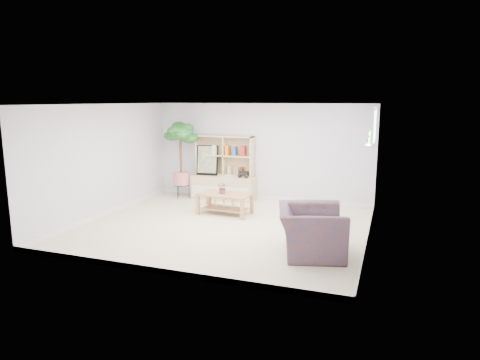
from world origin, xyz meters
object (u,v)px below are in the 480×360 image
(storage_unit, at_px, (223,168))
(armchair, at_px, (311,228))
(coffee_table, at_px, (225,204))
(floor_tree, at_px, (181,160))

(storage_unit, bearing_deg, armchair, -48.44)
(storage_unit, bearing_deg, coffee_table, -66.87)
(storage_unit, height_order, coffee_table, storage_unit)
(armchair, bearing_deg, floor_tree, 37.90)
(storage_unit, xyz_separation_m, floor_tree, (-1.06, -0.24, 0.17))
(floor_tree, height_order, armchair, floor_tree)
(floor_tree, bearing_deg, armchair, -37.11)
(storage_unit, distance_m, floor_tree, 1.10)
(floor_tree, distance_m, armchair, 4.87)
(coffee_table, relative_size, armchair, 0.95)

